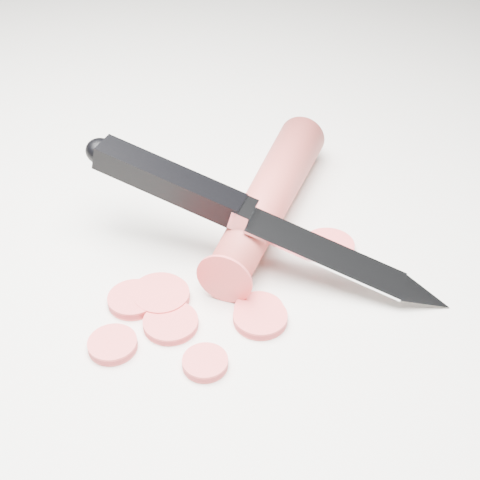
{
  "coord_description": "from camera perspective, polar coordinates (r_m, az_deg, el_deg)",
  "views": [
    {
      "loc": [
        0.03,
        -0.39,
        0.32
      ],
      "look_at": [
        0.01,
        -0.02,
        0.02
      ],
      "focal_mm": 50.0,
      "sensor_mm": 36.0,
      "label": 1
    }
  ],
  "objects": [
    {
      "name": "carrot_slice_0",
      "position": [
        0.44,
        -10.82,
        -8.76
      ],
      "size": [
        0.03,
        0.03,
        0.01
      ],
      "primitive_type": "cylinder",
      "color": "#E74445",
      "rests_on": "ground"
    },
    {
      "name": "carrot_slice_5",
      "position": [
        0.46,
        -6.93,
        -4.59
      ],
      "size": [
        0.04,
        0.04,
        0.01
      ],
      "primitive_type": "cylinder",
      "color": "#E74445",
      "rests_on": "ground"
    },
    {
      "name": "ground",
      "position": [
        0.51,
        -1.36,
        -0.31
      ],
      "size": [
        2.4,
        2.4,
        0.0
      ],
      "primitive_type": "plane",
      "color": "silver",
      "rests_on": "ground"
    },
    {
      "name": "kitchen_knife",
      "position": [
        0.46,
        2.07,
        1.85
      ],
      "size": [
        0.27,
        0.11,
        0.08
      ],
      "primitive_type": null,
      "color": "silver",
      "rests_on": "ground"
    },
    {
      "name": "carrot_slice_4",
      "position": [
        0.5,
        7.57,
        -0.53
      ],
      "size": [
        0.04,
        0.04,
        0.01
      ],
      "primitive_type": "cylinder",
      "color": "#E74445",
      "rests_on": "ground"
    },
    {
      "name": "carrot_slice_3",
      "position": [
        0.42,
        -2.99,
        -10.41
      ],
      "size": [
        0.03,
        0.03,
        0.01
      ],
      "primitive_type": "cylinder",
      "color": "#E74445",
      "rests_on": "ground"
    },
    {
      "name": "carrot_slice_2",
      "position": [
        0.44,
        1.75,
        -6.66
      ],
      "size": [
        0.04,
        0.04,
        0.01
      ],
      "primitive_type": "cylinder",
      "color": "#E74445",
      "rests_on": "ground"
    },
    {
      "name": "carrot_slice_8",
      "position": [
        0.46,
        -9.07,
        -5.04
      ],
      "size": [
        0.03,
        0.03,
        0.01
      ],
      "primitive_type": "cylinder",
      "color": "#E74445",
      "rests_on": "ground"
    },
    {
      "name": "carrot",
      "position": [
        0.52,
        2.47,
        3.59
      ],
      "size": [
        0.09,
        0.2,
        0.04
      ],
      "primitive_type": "cylinder",
      "rotation": [
        1.57,
        0.0,
        -0.29
      ],
      "color": "#BC3A35",
      "rests_on": "ground"
    },
    {
      "name": "carrot_slice_6",
      "position": [
        0.44,
        -5.93,
        -7.06
      ],
      "size": [
        0.04,
        0.04,
        0.01
      ],
      "primitive_type": "cylinder",
      "color": "#E74445",
      "rests_on": "ground"
    },
    {
      "name": "carrot_slice_7",
      "position": [
        0.46,
        -6.71,
        -4.77
      ],
      "size": [
        0.04,
        0.04,
        0.01
      ],
      "primitive_type": "cylinder",
      "color": "#E74445",
      "rests_on": "ground"
    },
    {
      "name": "carrot_slice_1",
      "position": [
        0.45,
        1.63,
        -6.09
      ],
      "size": [
        0.03,
        0.03,
        0.01
      ],
      "primitive_type": "cylinder",
      "color": "#E74445",
      "rests_on": "ground"
    }
  ]
}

